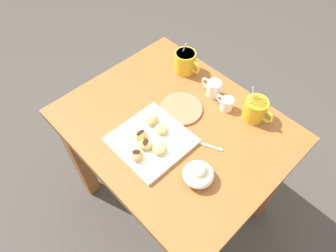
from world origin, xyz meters
name	(u,v)px	position (x,y,z in m)	size (l,w,h in m)	color
ground_plane	(173,198)	(0.00, 0.00, 0.00)	(8.00, 8.00, 0.00)	#423D38
dining_table	(174,144)	(0.00, 0.00, 0.57)	(0.89, 0.72, 0.71)	#935628
pastry_plate_square	(151,140)	(0.00, -0.13, 0.72)	(0.27, 0.27, 0.02)	white
coffee_mug_mustard_left	(185,61)	(-0.19, 0.26, 0.77)	(0.14, 0.10, 0.15)	gold
coffee_mug_mustard_right	(256,109)	(0.20, 0.26, 0.77)	(0.13, 0.09, 0.14)	gold
cream_pitcher_white	(213,88)	(-0.01, 0.23, 0.75)	(0.10, 0.06, 0.07)	white
ice_cream_bowl	(198,174)	(0.23, -0.11, 0.75)	(0.11, 0.11, 0.08)	white
chocolate_sauce_pitcher	(227,103)	(0.09, 0.21, 0.75)	(0.09, 0.05, 0.06)	white
saucer_coral_left	(181,109)	(-0.04, 0.07, 0.72)	(0.18, 0.18, 0.01)	#E5704C
loose_spoon_near_saucer	(197,142)	(0.12, 0.00, 0.72)	(0.15, 0.08, 0.01)	silver
beignet_0	(136,155)	(0.02, -0.22, 0.75)	(0.04, 0.05, 0.04)	#E5B260
chocolate_drizzle_0	(136,152)	(0.02, -0.22, 0.77)	(0.03, 0.02, 0.01)	black
beignet_1	(160,149)	(0.06, -0.14, 0.75)	(0.05, 0.05, 0.03)	#E5B260
beignet_2	(141,135)	(-0.03, -0.15, 0.75)	(0.05, 0.04, 0.04)	#E5B260
chocolate_drizzle_2	(140,132)	(-0.03, -0.15, 0.77)	(0.04, 0.01, 0.01)	black
beignet_3	(146,145)	(0.01, -0.16, 0.75)	(0.04, 0.06, 0.03)	#E5B260
chocolate_drizzle_3	(145,142)	(0.01, -0.16, 0.76)	(0.03, 0.02, 0.01)	black
beignet_4	(162,130)	(0.00, -0.07, 0.75)	(0.04, 0.05, 0.03)	#E5B260
beignet_5	(152,120)	(-0.06, -0.07, 0.75)	(0.05, 0.05, 0.04)	#E5B260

